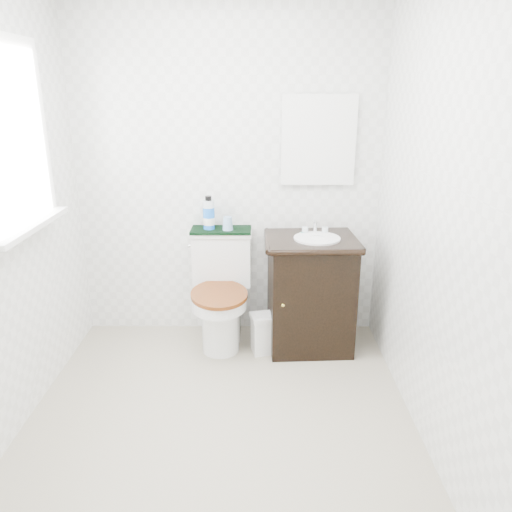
{
  "coord_description": "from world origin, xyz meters",
  "views": [
    {
      "loc": [
        0.21,
        -2.38,
        1.79
      ],
      "look_at": [
        0.2,
        0.75,
        0.74
      ],
      "focal_mm": 35.0,
      "sensor_mm": 36.0,
      "label": 1
    }
  ],
  "objects_px": {
    "trash_bin": "(265,333)",
    "mouthwash_bottle": "(209,214)",
    "cup": "(228,223)",
    "toilet": "(221,296)",
    "vanity": "(310,290)"
  },
  "relations": [
    {
      "from": "trash_bin",
      "to": "mouthwash_bottle",
      "type": "xyz_separation_m",
      "value": [
        -0.4,
        0.29,
        0.79
      ]
    },
    {
      "from": "cup",
      "to": "toilet",
      "type": "bearing_deg",
      "value": -118.19
    },
    {
      "from": "vanity",
      "to": "trash_bin",
      "type": "distance_m",
      "value": 0.44
    },
    {
      "from": "toilet",
      "to": "mouthwash_bottle",
      "type": "bearing_deg",
      "value": 123.93
    },
    {
      "from": "vanity",
      "to": "mouthwash_bottle",
      "type": "relative_size",
      "value": 3.86
    },
    {
      "from": "toilet",
      "to": "vanity",
      "type": "relative_size",
      "value": 0.89
    },
    {
      "from": "toilet",
      "to": "trash_bin",
      "type": "height_order",
      "value": "toilet"
    },
    {
      "from": "mouthwash_bottle",
      "to": "cup",
      "type": "xyz_separation_m",
      "value": [
        0.14,
        -0.03,
        -0.06
      ]
    },
    {
      "from": "toilet",
      "to": "vanity",
      "type": "xyz_separation_m",
      "value": [
        0.64,
        -0.06,
        0.07
      ]
    },
    {
      "from": "toilet",
      "to": "cup",
      "type": "bearing_deg",
      "value": 61.81
    },
    {
      "from": "cup",
      "to": "vanity",
      "type": "bearing_deg",
      "value": -14.97
    },
    {
      "from": "vanity",
      "to": "trash_bin",
      "type": "relative_size",
      "value": 3.2
    },
    {
      "from": "vanity",
      "to": "cup",
      "type": "height_order",
      "value": "cup"
    },
    {
      "from": "mouthwash_bottle",
      "to": "toilet",
      "type": "bearing_deg",
      "value": -56.07
    },
    {
      "from": "toilet",
      "to": "cup",
      "type": "xyz_separation_m",
      "value": [
        0.05,
        0.09,
        0.52
      ]
    }
  ]
}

